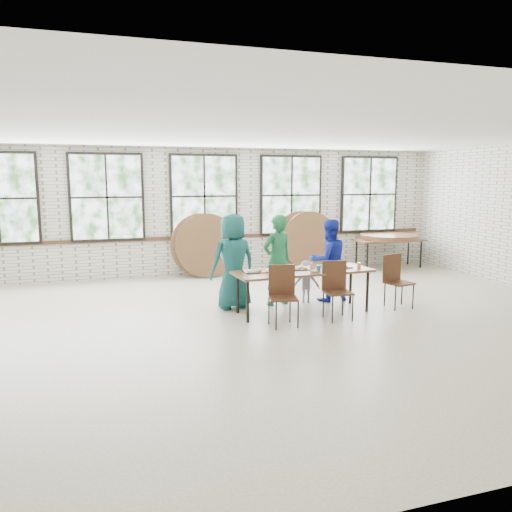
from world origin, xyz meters
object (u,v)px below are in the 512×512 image
Objects in this scene: dining_table at (303,273)px; chair_near_left at (283,290)px; chair_near_right at (336,285)px; storage_table at (389,241)px.

chair_near_left is at bearing -139.49° from dining_table.
chair_near_right is at bearing 17.29° from chair_near_left.
chair_near_left is (-0.59, -0.57, -0.13)m from dining_table.
chair_near_left is at bearing -136.84° from storage_table.
dining_table is 2.57× the size of chair_near_right.
dining_table is 1.34× the size of storage_table.
chair_near_right is at bearing -54.13° from dining_table.
chair_near_left reaches higher than storage_table.
dining_table is 0.83m from chair_near_left.
chair_near_right reaches higher than dining_table.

